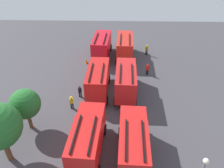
# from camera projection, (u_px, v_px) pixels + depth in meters

# --- Properties ---
(ground_plane) EXTENTS (56.69, 56.69, 0.00)m
(ground_plane) POSITION_uv_depth(u_px,v_px,m) (112.00, 93.00, 29.48)
(ground_plane) COLOR #423F44
(fire_truck_0) EXTENTS (7.28, 2.97, 3.88)m
(fire_truck_0) POSITION_uv_depth(u_px,v_px,m) (133.00, 143.00, 19.82)
(fire_truck_0) COLOR red
(fire_truck_0) RESTS_ON ground
(fire_truck_1) EXTENTS (7.28, 2.94, 3.88)m
(fire_truck_1) POSITION_uv_depth(u_px,v_px,m) (126.00, 80.00, 28.14)
(fire_truck_1) COLOR red
(fire_truck_1) RESTS_ON ground
(fire_truck_2) EXTENTS (7.28, 2.97, 3.88)m
(fire_truck_2) POSITION_uv_depth(u_px,v_px,m) (125.00, 46.00, 36.36)
(fire_truck_2) COLOR red
(fire_truck_2) RESTS_ON ground
(fire_truck_3) EXTENTS (7.33, 3.10, 3.88)m
(fire_truck_3) POSITION_uv_depth(u_px,v_px,m) (87.00, 138.00, 20.29)
(fire_truck_3) COLOR red
(fire_truck_3) RESTS_ON ground
(fire_truck_4) EXTENTS (7.24, 2.84, 3.88)m
(fire_truck_4) POSITION_uv_depth(u_px,v_px,m) (98.00, 79.00, 28.28)
(fire_truck_4) COLOR red
(fire_truck_4) RESTS_ON ground
(fire_truck_5) EXTENTS (7.34, 3.13, 3.88)m
(fire_truck_5) POSITION_uv_depth(u_px,v_px,m) (102.00, 45.00, 36.62)
(fire_truck_5) COLOR red
(fire_truck_5) RESTS_ON ground
(firefighter_0) EXTENTS (0.26, 0.42, 1.61)m
(firefighter_0) POSITION_uv_depth(u_px,v_px,m) (80.00, 91.00, 28.26)
(firefighter_0) COLOR black
(firefighter_0) RESTS_ON ground
(firefighter_1) EXTENTS (0.43, 0.48, 1.81)m
(firefighter_1) POSITION_uv_depth(u_px,v_px,m) (147.00, 49.00, 37.89)
(firefighter_1) COLOR black
(firefighter_1) RESTS_ON ground
(firefighter_2) EXTENTS (0.48, 0.46, 1.72)m
(firefighter_2) POSITION_uv_depth(u_px,v_px,m) (148.00, 69.00, 32.66)
(firefighter_2) COLOR black
(firefighter_2) RESTS_ON ground
(firefighter_3) EXTENTS (0.34, 0.47, 1.73)m
(firefighter_3) POSITION_uv_depth(u_px,v_px,m) (72.00, 102.00, 26.36)
(firefighter_3) COLOR black
(firefighter_3) RESTS_ON ground
(tree_1) EXTENTS (3.12, 3.12, 4.83)m
(tree_1) POSITION_uv_depth(u_px,v_px,m) (25.00, 104.00, 22.49)
(tree_1) COLOR brown
(tree_1) RESTS_ON ground
(traffic_cone_1) EXTENTS (0.47, 0.47, 0.67)m
(traffic_cone_1) POSITION_uv_depth(u_px,v_px,m) (86.00, 61.00, 35.83)
(traffic_cone_1) COLOR #F2600C
(traffic_cone_1) RESTS_ON ground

